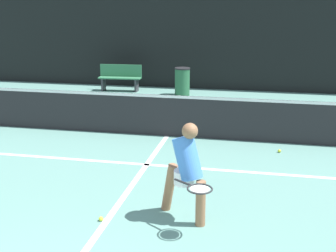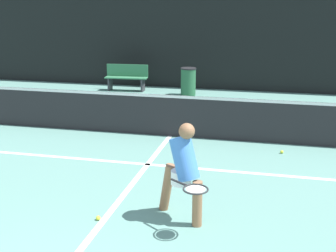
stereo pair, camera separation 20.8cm
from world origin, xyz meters
The scene contains 11 objects.
court_service_line centered at (0.00, 5.20, 0.00)m, with size 8.25×0.10×0.01m, color white.
court_center_mark centered at (0.00, 4.24, 0.00)m, with size 0.10×5.73×0.01m, color white.
net centered at (0.00, 7.10, 0.51)m, with size 11.09×0.09×1.07m.
fence_back centered at (0.00, 12.74, 1.56)m, with size 24.00×0.06×3.13m.
player_practicing centered at (1.10, 3.18, 0.78)m, with size 0.94×1.03×1.45m.
tennis_ball_scattered_2 centered at (2.48, 6.44, 0.03)m, with size 0.07×0.07×0.07m, color #D1E033.
tennis_ball_scattered_4 centered at (-0.08, 2.86, 0.03)m, with size 0.07×0.07×0.07m, color #D1E033.
courtside_bench centered at (-2.58, 11.85, 0.46)m, with size 1.43×0.47×0.86m.
trash_bin centered at (-0.44, 11.55, 0.44)m, with size 0.49×0.49×0.88m.
parked_car centered at (-1.64, 15.11, 0.55)m, with size 1.74×4.55×1.30m.
building_far centered at (0.00, 32.45, 2.47)m, with size 36.00×2.40×4.93m, color gray.
Camera 2 is at (2.29, -2.82, 3.12)m, focal length 50.00 mm.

